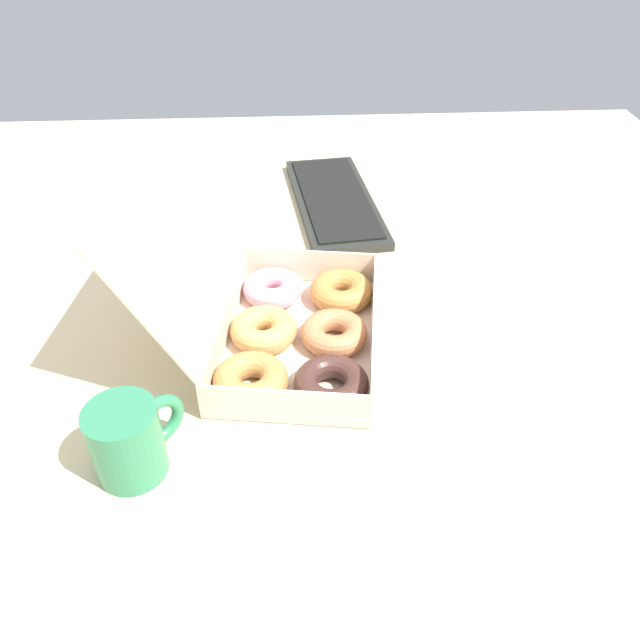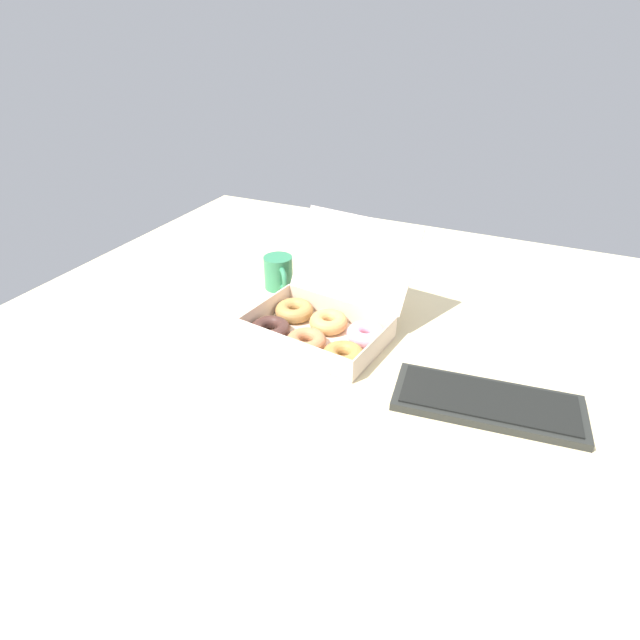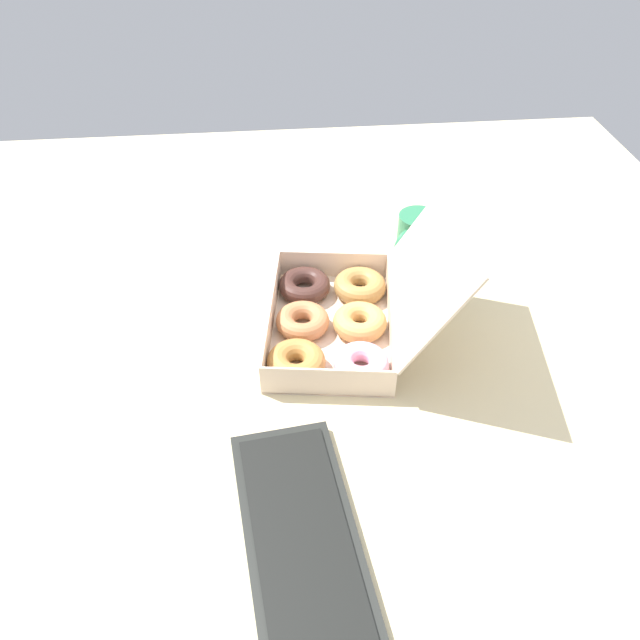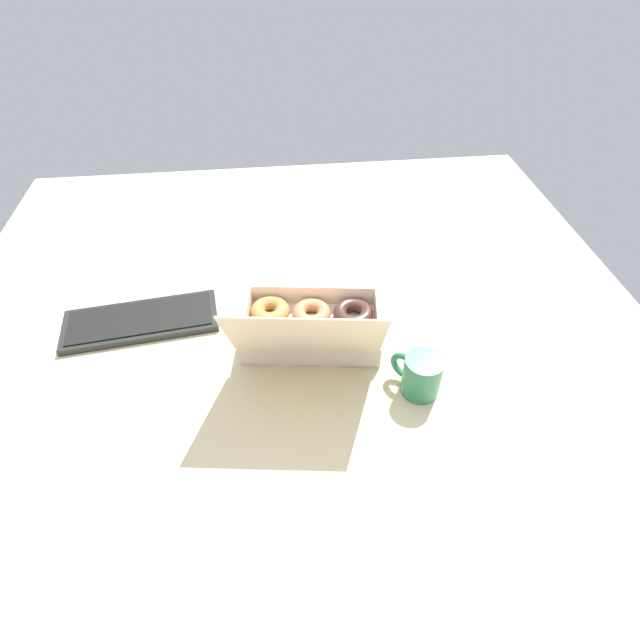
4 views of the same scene
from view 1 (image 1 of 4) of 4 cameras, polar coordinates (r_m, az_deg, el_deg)
name	(u,v)px [view 1 (image 1 of 4)]	position (r cm, az deg, el deg)	size (l,w,h in cm)	color
ground_plane	(309,336)	(95.45, -1.05, -1.49)	(180.00, 180.00, 2.00)	beige
donut_box	(288,325)	(90.66, -2.95, -0.46)	(36.83, 37.12, 25.39)	beige
keyboard	(335,201)	(127.79, 1.35, 10.82)	(39.32, 19.12, 2.20)	#262724
coffee_mug	(129,439)	(76.17, -17.04, -10.34)	(10.23, 10.47, 9.70)	#2F7C52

